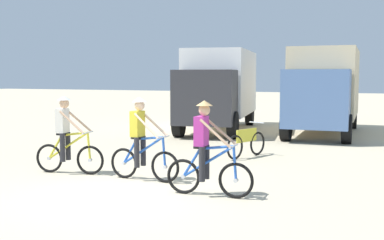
# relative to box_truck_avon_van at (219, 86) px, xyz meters

# --- Properties ---
(ground_plane) EXTENTS (120.00, 120.00, 0.00)m
(ground_plane) POSITION_rel_box_truck_avon_van_xyz_m (1.90, -11.32, -1.87)
(ground_plane) COLOR beige
(box_truck_avon_van) EXTENTS (3.33, 7.02, 3.35)m
(box_truck_avon_van) POSITION_rel_box_truck_avon_van_xyz_m (0.00, 0.00, 0.00)
(box_truck_avon_van) COLOR white
(box_truck_avon_van) RESTS_ON ground
(box_truck_tan_camper) EXTENTS (2.59, 6.82, 3.35)m
(box_truck_tan_camper) POSITION_rel_box_truck_avon_van_xyz_m (4.26, 0.41, 0.00)
(box_truck_tan_camper) COLOR #CCB78E
(box_truck_tan_camper) RESTS_ON ground
(cyclist_orange_shirt) EXTENTS (1.72, 0.54, 1.82)m
(cyclist_orange_shirt) POSITION_rel_box_truck_avon_van_xyz_m (-0.23, -10.01, -1.03)
(cyclist_orange_shirt) COLOR black
(cyclist_orange_shirt) RESTS_ON ground
(cyclist_cowboy_hat) EXTENTS (1.73, 0.52, 1.82)m
(cyclist_cowboy_hat) POSITION_rel_box_truck_avon_van_xyz_m (1.73, -9.99, -1.03)
(cyclist_cowboy_hat) COLOR black
(cyclist_cowboy_hat) RESTS_ON ground
(cyclist_near_camera) EXTENTS (1.73, 0.52, 1.82)m
(cyclist_near_camera) POSITION_rel_box_truck_avon_van_xyz_m (3.52, -10.73, -1.03)
(cyclist_near_camera) COLOR black
(cyclist_near_camera) RESTS_ON ground
(bicycle_spare) EXTENTS (0.74, 1.64, 0.97)m
(bicycle_spare) POSITION_rel_box_truck_avon_van_xyz_m (3.01, -6.22, -1.48)
(bicycle_spare) COLOR black
(bicycle_spare) RESTS_ON ground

